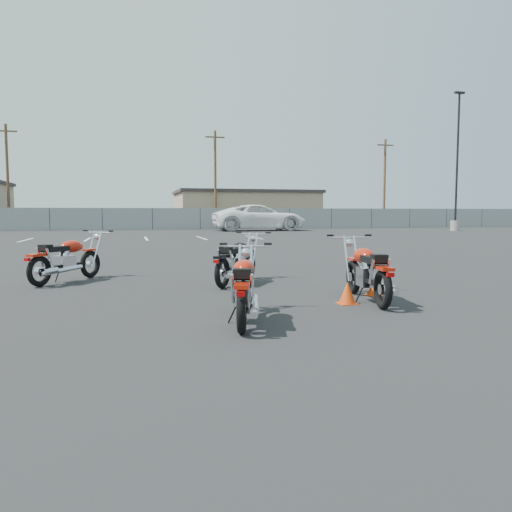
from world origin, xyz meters
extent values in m
plane|color=black|center=(0.00, 0.00, 0.00)|extent=(120.00, 120.00, 0.00)
torus|color=black|center=(-2.67, 3.58, 0.29)|extent=(0.43, 0.53, 0.58)
cylinder|color=silver|center=(-2.67, 3.58, 0.29)|extent=(0.17, 0.18, 0.16)
torus|color=black|center=(-3.49, 2.44, 0.29)|extent=(0.43, 0.53, 0.58)
cylinder|color=silver|center=(-3.49, 2.44, 0.29)|extent=(0.17, 0.18, 0.16)
cube|color=black|center=(-3.08, 3.01, 0.33)|extent=(0.67, 0.88, 0.06)
cube|color=silver|center=(-3.11, 2.97, 0.39)|extent=(0.44, 0.46, 0.29)
cylinder|color=silver|center=(-3.11, 2.97, 0.56)|extent=(0.30, 0.31, 0.26)
ellipsoid|color=#B31D0B|center=(-2.98, 3.15, 0.70)|extent=(0.57, 0.63, 0.25)
cube|color=black|center=(-3.25, 2.77, 0.68)|extent=(0.52, 0.58, 0.10)
cube|color=black|center=(-3.39, 2.58, 0.72)|extent=(0.28, 0.27, 0.12)
cube|color=#B31D0B|center=(-3.50, 2.42, 0.60)|extent=(0.38, 0.43, 0.05)
cube|color=#B31D0B|center=(-2.67, 3.58, 0.60)|extent=(0.29, 0.34, 0.04)
cylinder|color=silver|center=(-3.31, 2.49, 0.53)|extent=(0.14, 0.17, 0.38)
cylinder|color=silver|center=(-3.50, 2.63, 0.53)|extent=(0.14, 0.17, 0.38)
cylinder|color=silver|center=(-3.13, 2.68, 0.27)|extent=(0.69, 0.92, 0.12)
cylinder|color=silver|center=(-3.31, 2.43, 0.29)|extent=(0.29, 0.35, 0.13)
cylinder|color=silver|center=(-2.53, 3.63, 0.60)|extent=(0.26, 0.34, 0.76)
cylinder|color=silver|center=(-2.68, 3.73, 0.60)|extent=(0.26, 0.34, 0.76)
sphere|color=silver|center=(-2.51, 3.80, 0.85)|extent=(0.22, 0.22, 0.16)
cylinder|color=silver|center=(-2.50, 3.82, 0.95)|extent=(0.57, 0.42, 0.03)
cylinder|color=black|center=(-2.24, 3.60, 0.99)|extent=(0.11, 0.10, 0.03)
cylinder|color=black|center=(-2.79, 4.00, 0.99)|extent=(0.11, 0.10, 0.03)
cylinder|color=black|center=(-3.25, 3.01, 0.15)|extent=(0.14, 0.11, 0.29)
cube|color=#990505|center=(-3.65, 2.22, 0.53)|extent=(0.11, 0.10, 0.06)
torus|color=black|center=(0.54, 2.52, 0.28)|extent=(0.40, 0.53, 0.57)
cylinder|color=silver|center=(0.54, 2.52, 0.28)|extent=(0.16, 0.18, 0.15)
torus|color=black|center=(-0.23, 1.39, 0.28)|extent=(0.40, 0.53, 0.57)
cylinder|color=silver|center=(-0.23, 1.39, 0.28)|extent=(0.16, 0.18, 0.15)
cube|color=black|center=(0.15, 1.96, 0.32)|extent=(0.63, 0.87, 0.06)
cube|color=silver|center=(0.13, 1.92, 0.38)|extent=(0.42, 0.44, 0.28)
cylinder|color=silver|center=(0.13, 1.92, 0.55)|extent=(0.29, 0.30, 0.25)
ellipsoid|color=black|center=(0.25, 2.10, 0.68)|extent=(0.55, 0.61, 0.24)
cube|color=black|center=(0.00, 1.73, 0.66)|extent=(0.49, 0.57, 0.09)
cube|color=black|center=(-0.14, 1.53, 0.70)|extent=(0.27, 0.26, 0.11)
cube|color=black|center=(-0.24, 1.38, 0.58)|extent=(0.36, 0.42, 0.05)
cube|color=black|center=(0.54, 2.52, 0.58)|extent=(0.28, 0.33, 0.04)
cylinder|color=silver|center=(-0.06, 1.45, 0.52)|extent=(0.14, 0.17, 0.37)
cylinder|color=silver|center=(-0.24, 1.57, 0.52)|extent=(0.14, 0.17, 0.37)
cylinder|color=silver|center=(0.12, 1.64, 0.26)|extent=(0.65, 0.91, 0.12)
cylinder|color=silver|center=(-0.05, 1.39, 0.28)|extent=(0.28, 0.34, 0.12)
cylinder|color=silver|center=(0.67, 2.57, 0.58)|extent=(0.25, 0.33, 0.74)
cylinder|color=silver|center=(0.53, 2.67, 0.58)|extent=(0.25, 0.33, 0.74)
sphere|color=silver|center=(0.69, 2.74, 0.83)|extent=(0.21, 0.21, 0.15)
cylinder|color=silver|center=(0.70, 2.76, 0.92)|extent=(0.56, 0.39, 0.03)
cylinder|color=black|center=(0.96, 2.56, 0.96)|extent=(0.11, 0.09, 0.03)
cylinder|color=black|center=(0.41, 2.93, 0.96)|extent=(0.11, 0.09, 0.03)
cylinder|color=black|center=(-0.01, 1.96, 0.14)|extent=(0.14, 0.10, 0.28)
cube|color=#990505|center=(-0.38, 1.18, 0.52)|extent=(0.11, 0.10, 0.06)
torus|color=black|center=(-0.30, -0.78, 0.27)|extent=(0.24, 0.55, 0.55)
cylinder|color=silver|center=(-0.30, -0.78, 0.27)|extent=(0.13, 0.16, 0.15)
torus|color=black|center=(-0.64, -2.05, 0.27)|extent=(0.24, 0.55, 0.55)
cylinder|color=silver|center=(-0.64, -2.05, 0.27)|extent=(0.13, 0.16, 0.15)
cube|color=black|center=(-0.47, -1.41, 0.31)|extent=(0.33, 0.95, 0.05)
cube|color=silver|center=(-0.48, -1.46, 0.36)|extent=(0.33, 0.40, 0.27)
cylinder|color=silver|center=(-0.48, -1.46, 0.53)|extent=(0.23, 0.27, 0.24)
ellipsoid|color=#B31D0B|center=(-0.43, -1.26, 0.66)|extent=(0.40, 0.58, 0.23)
cube|color=black|center=(-0.54, -1.68, 0.64)|extent=(0.36, 0.54, 0.09)
cube|color=black|center=(-0.60, -1.90, 0.67)|extent=(0.24, 0.21, 0.11)
cube|color=#B31D0B|center=(-0.64, -2.07, 0.56)|extent=(0.26, 0.41, 0.05)
cube|color=#B31D0B|center=(-0.30, -0.78, 0.56)|extent=(0.19, 0.33, 0.04)
cylinder|color=silver|center=(-0.50, -1.95, 0.50)|extent=(0.09, 0.17, 0.36)
cylinder|color=silver|center=(-0.71, -1.89, 0.50)|extent=(0.09, 0.17, 0.36)
cylinder|color=silver|center=(-0.40, -1.72, 0.26)|extent=(0.33, 0.99, 0.12)
cylinder|color=silver|center=(-0.47, -2.00, 0.27)|extent=(0.19, 0.34, 0.12)
cylinder|color=silver|center=(-0.20, -0.69, 0.56)|extent=(0.13, 0.36, 0.72)
cylinder|color=silver|center=(-0.36, -0.65, 0.56)|extent=(0.13, 0.36, 0.72)
sphere|color=silver|center=(-0.24, -0.53, 0.80)|extent=(0.18, 0.18, 0.15)
cylinder|color=silver|center=(-0.23, -0.51, 0.89)|extent=(0.62, 0.19, 0.03)
cylinder|color=black|center=(0.07, -0.61, 0.93)|extent=(0.11, 0.06, 0.03)
cylinder|color=black|center=(-0.55, -0.45, 0.93)|extent=(0.11, 0.06, 0.03)
cylinder|color=black|center=(-0.62, -1.47, 0.14)|extent=(0.14, 0.06, 0.27)
cube|color=#990505|center=(-0.70, -2.30, 0.50)|extent=(0.10, 0.08, 0.05)
torus|color=black|center=(1.81, 0.25, 0.29)|extent=(0.19, 0.59, 0.58)
cylinder|color=silver|center=(1.81, 0.25, 0.29)|extent=(0.12, 0.17, 0.15)
torus|color=black|center=(1.62, -1.13, 0.29)|extent=(0.19, 0.59, 0.58)
cylinder|color=silver|center=(1.62, -1.13, 0.29)|extent=(0.12, 0.17, 0.15)
cube|color=black|center=(1.72, -0.44, 0.33)|extent=(0.24, 1.02, 0.06)
cube|color=silver|center=(1.71, -0.49, 0.39)|extent=(0.32, 0.40, 0.29)
cylinder|color=silver|center=(1.71, -0.49, 0.56)|extent=(0.23, 0.27, 0.25)
ellipsoid|color=#B31D0B|center=(1.74, -0.27, 0.69)|extent=(0.37, 0.60, 0.25)
cube|color=black|center=(1.67, -0.73, 0.68)|extent=(0.32, 0.56, 0.10)
cube|color=black|center=(1.64, -0.97, 0.71)|extent=(0.23, 0.20, 0.12)
cube|color=#B31D0B|center=(1.61, -1.15, 0.59)|extent=(0.23, 0.43, 0.05)
cube|color=#B31D0B|center=(1.81, 0.25, 0.59)|extent=(0.17, 0.34, 0.04)
cylinder|color=silver|center=(1.75, -1.01, 0.53)|extent=(0.07, 0.18, 0.38)
cylinder|color=silver|center=(1.52, -0.97, 0.53)|extent=(0.07, 0.18, 0.38)
cylinder|color=silver|center=(1.83, -0.75, 0.27)|extent=(0.24, 1.07, 0.12)
cylinder|color=silver|center=(1.78, -1.06, 0.29)|extent=(0.16, 0.35, 0.13)
cylinder|color=silver|center=(1.92, 0.35, 0.60)|extent=(0.10, 0.39, 0.76)
cylinder|color=silver|center=(1.74, 0.38, 0.60)|extent=(0.10, 0.39, 0.76)
sphere|color=silver|center=(1.85, 0.52, 0.85)|extent=(0.17, 0.17, 0.15)
cylinder|color=silver|center=(1.85, 0.54, 0.95)|extent=(0.67, 0.12, 0.03)
cylinder|color=black|center=(2.19, 0.47, 0.98)|extent=(0.12, 0.05, 0.03)
cylinder|color=black|center=(1.52, 0.57, 0.98)|extent=(0.12, 0.05, 0.03)
cylinder|color=black|center=(1.57, -0.52, 0.14)|extent=(0.15, 0.04, 0.29)
cube|color=#990505|center=(1.58, -1.40, 0.53)|extent=(0.10, 0.07, 0.06)
cone|color=#D63D0B|center=(2.08, 0.02, 0.15)|extent=(0.23, 0.23, 0.29)
cube|color=#D63D0B|center=(2.08, 0.02, 0.00)|extent=(0.25, 0.25, 0.01)
cone|color=#D63D0B|center=(1.32, -0.59, 0.17)|extent=(0.26, 0.26, 0.32)
cube|color=#D63D0B|center=(1.32, -0.59, 0.01)|extent=(0.28, 0.28, 0.01)
cylinder|color=gray|center=(22.58, 26.18, 0.40)|extent=(0.70, 0.70, 0.80)
cylinder|color=black|center=(22.58, 26.18, 5.59)|extent=(0.16, 0.16, 9.59)
cube|color=black|center=(22.58, 26.18, 10.46)|extent=(0.80, 0.25, 0.15)
cube|color=gray|center=(0.00, 35.00, 0.90)|extent=(80.00, 0.04, 1.80)
cylinder|color=black|center=(-8.00, 35.00, 0.90)|extent=(0.06, 0.06, 1.80)
cylinder|color=black|center=(-4.00, 35.00, 0.90)|extent=(0.06, 0.06, 1.80)
cylinder|color=black|center=(0.00, 35.00, 0.90)|extent=(0.06, 0.06, 1.80)
cylinder|color=black|center=(4.00, 35.00, 0.90)|extent=(0.06, 0.06, 1.80)
cylinder|color=black|center=(8.00, 35.00, 0.90)|extent=(0.06, 0.06, 1.80)
cylinder|color=black|center=(12.00, 35.00, 0.90)|extent=(0.06, 0.06, 1.80)
cylinder|color=black|center=(16.00, 35.00, 0.90)|extent=(0.06, 0.06, 1.80)
cylinder|color=black|center=(20.00, 35.00, 0.90)|extent=(0.06, 0.06, 1.80)
cylinder|color=black|center=(24.00, 35.00, 0.90)|extent=(0.06, 0.06, 1.80)
cylinder|color=black|center=(28.00, 35.00, 0.90)|extent=(0.06, 0.06, 1.80)
cylinder|color=black|center=(32.00, 35.00, 0.90)|extent=(0.06, 0.06, 1.80)
cube|color=tan|center=(10.00, 44.00, 1.70)|extent=(14.00, 9.00, 3.40)
cube|color=#372F2E|center=(10.00, 44.00, 3.55)|extent=(14.40, 9.40, 0.30)
cylinder|color=#4B3423|center=(-12.00, 40.00, 4.50)|extent=(0.24, 0.24, 9.00)
cube|color=#4B3423|center=(-12.00, 40.00, 8.40)|extent=(1.80, 0.12, 0.12)
cylinder|color=#4B3423|center=(6.00, 39.00, 4.50)|extent=(0.24, 0.24, 9.00)
cube|color=#4B3423|center=(6.00, 39.00, 8.40)|extent=(1.80, 0.12, 0.12)
cylinder|color=#4B3423|center=(24.00, 40.00, 4.50)|extent=(0.24, 0.24, 9.00)
cube|color=#4B3423|center=(24.00, 40.00, 8.40)|extent=(1.80, 0.12, 0.12)
cube|color=silver|center=(-7.00, 20.00, 0.00)|extent=(0.12, 4.00, 0.01)
cube|color=silver|center=(-4.00, 20.00, 0.00)|extent=(0.12, 4.00, 0.01)
cube|color=silver|center=(-1.00, 20.00, 0.00)|extent=(0.12, 4.00, 0.01)
cube|color=silver|center=(2.00, 20.00, 0.00)|extent=(0.12, 4.00, 0.01)
cube|color=silver|center=(5.00, 20.00, 0.00)|extent=(0.12, 4.00, 0.01)
imported|color=white|center=(8.05, 30.54, 1.61)|extent=(3.48, 8.51, 3.22)
camera|label=1|loc=(-1.84, -7.47, 1.37)|focal=35.00mm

